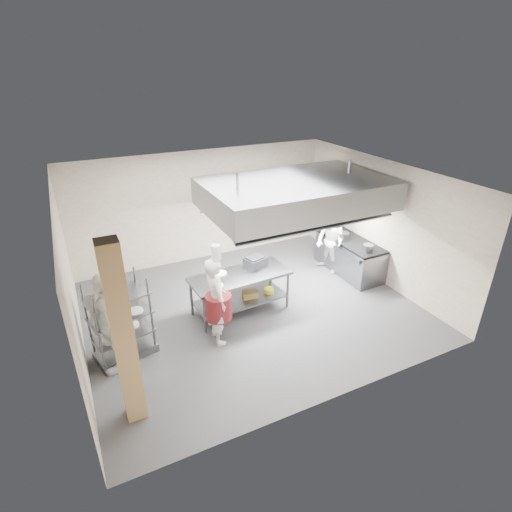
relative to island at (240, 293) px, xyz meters
name	(u,v)px	position (x,y,z in m)	size (l,w,h in m)	color
floor	(251,309)	(0.24, -0.04, -0.46)	(7.00, 7.00, 0.00)	#2F2F31
ceiling	(250,178)	(0.24, -0.04, 2.54)	(7.00, 7.00, 0.00)	silver
wall_back	(203,206)	(0.24, 2.96, 1.04)	(7.00, 7.00, 0.00)	tan
wall_left	(70,285)	(-3.26, -0.04, 1.04)	(6.00, 6.00, 0.00)	tan
wall_right	(380,222)	(3.74, -0.04, 1.04)	(6.00, 6.00, 0.00)	tan
column	(123,337)	(-2.66, -1.94, 1.04)	(0.30, 0.30, 3.00)	tan
exhaust_hood	(296,193)	(1.54, 0.36, 1.94)	(4.00, 2.50, 0.60)	slate
hood_strip_a	(259,213)	(0.64, 0.36, 1.62)	(1.60, 0.12, 0.04)	white
hood_strip_b	(329,202)	(2.44, 0.36, 1.62)	(1.60, 0.12, 0.04)	white
wall_shelf	(265,199)	(2.04, 2.80, 1.04)	(1.50, 0.28, 0.04)	slate
island	(240,293)	(0.00, 0.00, 0.00)	(2.15, 0.90, 0.91)	slate
island_worktop	(240,276)	(0.00, 0.00, 0.42)	(2.15, 0.90, 0.06)	slate
island_undershelf	(240,299)	(0.00, 0.00, -0.16)	(1.98, 0.81, 0.04)	slate
pass_rack	(120,319)	(-2.56, -0.40, 0.35)	(1.07, 0.62, 1.60)	slate
cooking_range	(349,257)	(3.32, 0.46, -0.04)	(0.80, 2.00, 0.84)	slate
range_top	(351,241)	(3.32, 0.46, 0.41)	(0.78, 1.96, 0.06)	black
chef_head	(216,301)	(-0.83, -0.74, 0.45)	(0.66, 0.43, 1.81)	silver
chef_line	(330,242)	(2.84, 0.70, 0.38)	(0.81, 0.63, 1.67)	silver
chef_plating	(109,322)	(-2.76, -0.66, 0.51)	(1.13, 0.47, 1.92)	silver
griddle	(255,262)	(0.46, 0.20, 0.56)	(0.45, 0.35, 0.22)	slate
wicker_basket	(250,294)	(0.21, -0.05, -0.06)	(0.33, 0.23, 0.14)	olive
stockpot	(344,236)	(3.15, 0.57, 0.54)	(0.28, 0.28, 0.19)	gray
plate_stack	(123,332)	(-2.56, -0.40, 0.06)	(0.28, 0.28, 0.05)	white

